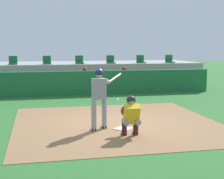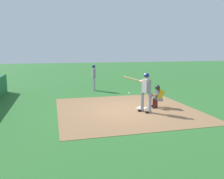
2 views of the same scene
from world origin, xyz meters
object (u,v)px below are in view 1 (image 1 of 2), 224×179
object	(u,v)px
stadium_seat_1	(13,62)
stadium_seat_6	(170,61)
stadium_seat_4	(111,61)
stadium_seat_5	(141,61)
dugout_player_0	(85,80)
dugout_player_1	(125,79)
home_plate	(123,129)
batter_at_plate	(100,95)
stadium_seat_2	(47,62)
stadium_seat_3	(79,62)
catcher_crouched	(131,114)

from	to	relation	value
stadium_seat_1	stadium_seat_6	xyz separation A→B (m)	(9.29, 0.00, 0.00)
stadium_seat_1	stadium_seat_4	distance (m)	5.57
stadium_seat_1	stadium_seat_5	xyz separation A→B (m)	(7.43, 0.00, 0.00)
dugout_player_0	dugout_player_1	xyz separation A→B (m)	(2.16, 0.00, 0.00)
home_plate	dugout_player_0	world-z (taller)	dugout_player_0
batter_at_plate	stadium_seat_2	bearing A→B (deg)	96.69
dugout_player_1	home_plate	bearing A→B (deg)	-105.03
dugout_player_0	stadium_seat_1	world-z (taller)	stadium_seat_1
stadium_seat_1	stadium_seat_3	bearing A→B (deg)	0.00
batter_at_plate	stadium_seat_3	size ratio (longest dim) A/B	3.76
stadium_seat_2	stadium_seat_6	world-z (taller)	same
home_plate	stadium_seat_4	distance (m)	10.46
stadium_seat_3	home_plate	bearing A→B (deg)	-90.00
dugout_player_1	stadium_seat_2	distance (m)	4.61
stadium_seat_5	stadium_seat_1	bearing A→B (deg)	180.00
batter_at_plate	dugout_player_0	size ratio (longest dim) A/B	1.39
stadium_seat_1	stadium_seat_3	xyz separation A→B (m)	(3.71, 0.00, 0.00)
stadium_seat_4	stadium_seat_1	bearing A→B (deg)	180.00
catcher_crouched	dugout_player_1	world-z (taller)	dugout_player_1
home_plate	dugout_player_1	distance (m)	8.46
catcher_crouched	stadium_seat_5	world-z (taller)	stadium_seat_5
home_plate	catcher_crouched	size ratio (longest dim) A/B	0.24
stadium_seat_4	stadium_seat_5	distance (m)	1.86
stadium_seat_2	stadium_seat_3	xyz separation A→B (m)	(1.86, 0.00, 0.00)
stadium_seat_3	stadium_seat_5	xyz separation A→B (m)	(3.71, 0.00, 0.00)
stadium_seat_3	catcher_crouched	bearing A→B (deg)	-89.96
dugout_player_0	dugout_player_1	bearing A→B (deg)	0.00
stadium_seat_1	stadium_seat_4	bearing A→B (deg)	0.00
stadium_seat_2	stadium_seat_6	size ratio (longest dim) A/B	1.00
stadium_seat_5	stadium_seat_3	bearing A→B (deg)	180.00
stadium_seat_2	stadium_seat_6	bearing A→B (deg)	0.00
batter_at_plate	stadium_seat_5	size ratio (longest dim) A/B	3.76
catcher_crouched	stadium_seat_5	xyz separation A→B (m)	(3.71, 10.96, 0.93)
dugout_player_0	stadium_seat_6	distance (m)	5.97
home_plate	dugout_player_1	xyz separation A→B (m)	(2.19, 8.14, 0.65)
batter_at_plate	home_plate	bearing A→B (deg)	-9.47
stadium_seat_1	stadium_seat_6	world-z (taller)	same
stadium_seat_1	stadium_seat_3	size ratio (longest dim) A/B	1.00
stadium_seat_1	dugout_player_0	bearing A→B (deg)	-28.54
dugout_player_1	stadium_seat_6	bearing A→B (deg)	31.01
catcher_crouched	stadium_seat_1	size ratio (longest dim) A/B	3.82
stadium_seat_2	dugout_player_0	bearing A→B (deg)	-47.21
batter_at_plate	stadium_seat_5	xyz separation A→B (m)	(4.39, 10.07, 0.50)
stadium_seat_6	dugout_player_0	bearing A→B (deg)	-159.85
dugout_player_0	stadium_seat_1	distance (m)	4.34
catcher_crouched	stadium_seat_6	xyz separation A→B (m)	(5.56, 10.96, 0.93)
batter_at_plate	dugout_player_1	xyz separation A→B (m)	(2.86, 8.03, -0.36)
catcher_crouched	stadium_seat_2	xyz separation A→B (m)	(-1.86, 10.96, 0.93)
catcher_crouched	dugout_player_0	size ratio (longest dim) A/B	1.41
home_plate	stadium_seat_6	xyz separation A→B (m)	(5.57, 10.18, 1.51)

